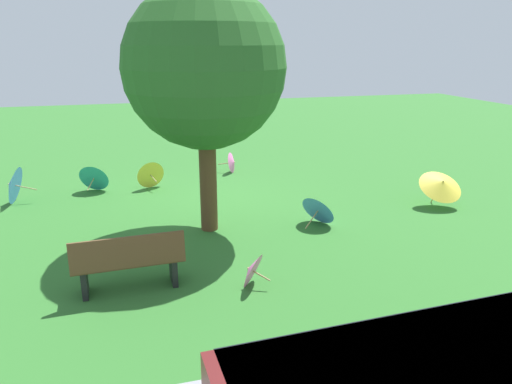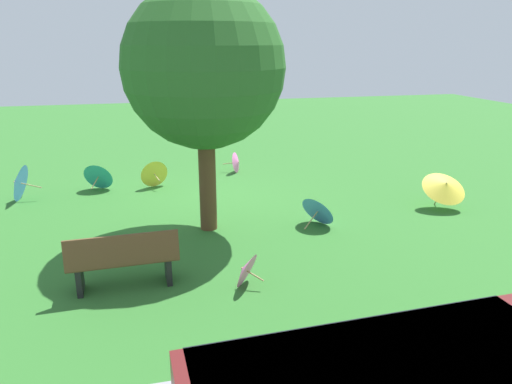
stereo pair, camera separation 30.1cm
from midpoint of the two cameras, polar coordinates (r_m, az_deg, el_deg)
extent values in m
plane|color=#2D6B28|center=(10.44, -4.19, -2.13)|extent=(40.00, 40.00, 0.00)
cube|color=brown|center=(7.32, -14.48, -7.79)|extent=(1.62, 0.51, 0.05)
cube|color=brown|center=(7.04, -14.57, -6.82)|extent=(1.60, 0.17, 0.45)
cube|color=black|center=(7.44, -19.33, -9.74)|extent=(0.10, 0.41, 0.45)
cube|color=black|center=(7.44, -9.37, -8.92)|extent=(0.10, 0.41, 0.45)
cylinder|color=brown|center=(9.08, -4.93, 2.12)|extent=(0.33, 0.33, 2.21)
sphere|color=#286023|center=(8.76, -5.28, 14.71)|extent=(2.93, 2.93, 2.93)
cylinder|color=tan|center=(12.01, -11.12, 1.73)|extent=(0.14, 0.36, 0.11)
cone|color=yellow|center=(12.23, -11.56, 2.27)|extent=(0.76, 0.50, 0.71)
sphere|color=tan|center=(12.29, -11.68, 2.42)|extent=(0.05, 0.05, 0.04)
cylinder|color=tan|center=(7.14, 1.14, -10.06)|extent=(0.24, 0.18, 0.13)
cone|color=pink|center=(7.16, -0.16, -9.31)|extent=(0.57, 0.63, 0.55)
sphere|color=tan|center=(7.17, -0.46, -9.14)|extent=(0.06, 0.06, 0.05)
cylinder|color=tan|center=(9.40, 7.55, -3.39)|extent=(0.36, 0.25, 0.28)
cone|color=#4C8CE5|center=(9.54, 8.50, -2.08)|extent=(0.80, 0.86, 0.67)
sphere|color=tan|center=(9.57, 8.69, -1.82)|extent=(0.06, 0.06, 0.05)
cylinder|color=tan|center=(11.36, 21.83, -0.51)|extent=(0.05, 0.30, 0.46)
cone|color=yellow|center=(11.13, 22.49, 0.68)|extent=(1.00, 0.97, 0.66)
sphere|color=tan|center=(11.06, 22.67, 1.01)|extent=(0.04, 0.05, 0.05)
cylinder|color=tan|center=(12.13, -18.13, 1.07)|extent=(0.17, 0.39, 0.20)
cone|color=teal|center=(12.32, -17.68, 1.91)|extent=(0.83, 0.65, 0.72)
sphere|color=tan|center=(12.36, -17.58, 2.10)|extent=(0.05, 0.06, 0.05)
cylinder|color=tan|center=(13.39, -2.60, 3.47)|extent=(0.35, 0.20, 0.09)
cone|color=pink|center=(13.32, -1.63, 3.59)|extent=(0.44, 0.60, 0.58)
sphere|color=tan|center=(13.30, -1.44, 3.61)|extent=(0.05, 0.05, 0.04)
cylinder|color=tan|center=(12.04, -24.74, 0.72)|extent=(0.45, 0.08, 0.14)
cone|color=#4C8CE5|center=(12.11, -26.09, 1.03)|extent=(0.47, 0.90, 0.87)
sphere|color=tan|center=(12.13, -26.42, 1.10)|extent=(0.05, 0.04, 0.04)
camera|label=1|loc=(0.15, -89.11, 0.28)|focal=33.28mm
camera|label=2|loc=(0.15, 90.89, -0.28)|focal=33.28mm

